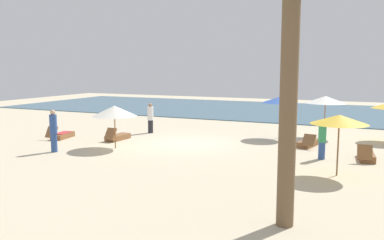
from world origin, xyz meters
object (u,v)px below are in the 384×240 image
object	(u,v)px
umbrella_1	(280,100)
person_0	(54,130)
lounger_1	(117,137)
umbrella_2	(339,120)
lounger_0	(366,156)
umbrella_3	(325,100)
person_1	(322,139)
lounger_3	(62,135)
person_2	(150,118)
umbrella_4	(115,111)
lounger_2	(308,143)

from	to	relation	value
umbrella_1	person_0	size ratio (longest dim) A/B	1.17
lounger_1	umbrella_2	bearing A→B (deg)	-13.18
umbrella_2	lounger_0	distance (m)	3.66
umbrella_3	person_1	size ratio (longest dim) A/B	1.36
umbrella_1	umbrella_2	bearing A→B (deg)	-62.60
lounger_3	person_2	bearing A→B (deg)	45.82
lounger_0	person_2	world-z (taller)	person_2
umbrella_4	lounger_2	bearing A→B (deg)	26.49
lounger_0	person_1	size ratio (longest dim) A/B	1.00
lounger_1	lounger_0	bearing A→B (deg)	1.91
lounger_2	lounger_3	world-z (taller)	lounger_3
umbrella_4	lounger_0	size ratio (longest dim) A/B	1.25
lounger_2	person_0	distance (m)	12.01
lounger_0	umbrella_2	bearing A→B (deg)	-106.81
umbrella_2	umbrella_4	size ratio (longest dim) A/B	1.04
lounger_0	person_0	distance (m)	13.65
lounger_0	lounger_2	size ratio (longest dim) A/B	0.95
lounger_3	person_0	world-z (taller)	person_0
lounger_3	lounger_0	bearing A→B (deg)	4.59
lounger_2	lounger_0	bearing A→B (deg)	-36.24
lounger_2	person_2	world-z (taller)	person_2
umbrella_3	person_0	xyz separation A→B (m)	(-10.78, -9.03, -1.08)
person_1	umbrella_1	bearing A→B (deg)	122.08
umbrella_3	person_1	distance (m)	5.68
person_0	umbrella_1	bearing A→B (deg)	42.36
lounger_2	lounger_3	distance (m)	12.91
umbrella_4	lounger_3	xyz separation A→B (m)	(-4.19, 1.00, -1.61)
umbrella_1	person_1	size ratio (longest dim) A/B	1.35
lounger_2	person_2	bearing A→B (deg)	177.37
umbrella_3	person_2	bearing A→B (deg)	-164.68
umbrella_4	umbrella_3	bearing A→B (deg)	39.29
umbrella_2	lounger_0	world-z (taller)	umbrella_2
lounger_0	lounger_3	xyz separation A→B (m)	(-15.16, -1.22, 0.01)
umbrella_2	umbrella_3	distance (m)	8.08
umbrella_4	lounger_1	distance (m)	2.68
umbrella_3	umbrella_4	size ratio (longest dim) A/B	1.08
umbrella_1	umbrella_3	xyz separation A→B (m)	(2.20, 1.21, -0.01)
lounger_0	lounger_1	size ratio (longest dim) A/B	1.00
person_0	person_1	xyz separation A→B (m)	(11.28, 3.52, -0.15)
umbrella_3	lounger_2	bearing A→B (deg)	-97.96
umbrella_1	lounger_1	xyz separation A→B (m)	(-7.70, -4.14, -1.92)
lounger_0	umbrella_3	bearing A→B (deg)	114.22
lounger_2	person_1	size ratio (longest dim) A/B	1.06
person_1	person_2	distance (m)	10.39
person_1	person_2	world-z (taller)	person_2
lounger_3	person_0	size ratio (longest dim) A/B	0.90
umbrella_4	person_1	bearing A→B (deg)	10.07
umbrella_2	lounger_1	xyz separation A→B (m)	(-11.21, 2.63, -1.85)
umbrella_2	person_1	bearing A→B (deg)	108.20
umbrella_2	person_2	distance (m)	12.10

